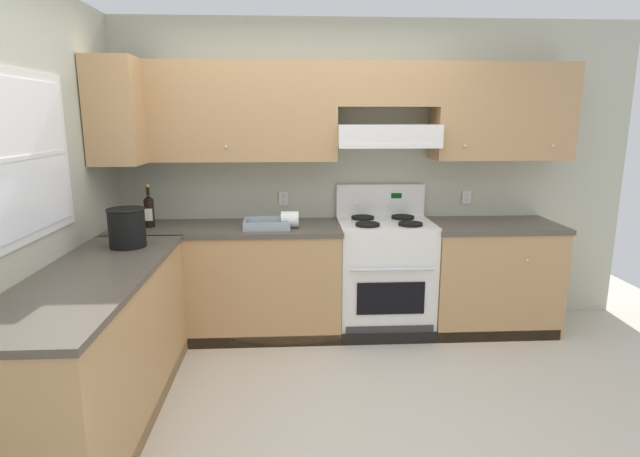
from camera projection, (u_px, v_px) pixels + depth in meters
ground_plane at (314, 414)px, 3.09m from camera, size 7.04×7.04×0.00m
wall_back at (354, 151)px, 4.29m from camera, size 4.68×0.57×2.55m
wall_left at (36, 191)px, 2.94m from camera, size 0.47×4.00×2.55m
counter_back_run at (326, 279)px, 4.21m from camera, size 3.60×0.65×0.91m
counter_left_run at (97, 351)px, 2.92m from camera, size 0.63×1.91×0.91m
stove at (384, 275)px, 4.24m from camera, size 0.76×0.62×1.20m
wine_bottle at (149, 210)px, 4.02m from camera, size 0.08×0.08×0.34m
bowl at (267, 225)px, 4.01m from camera, size 0.36×0.28×0.07m
bucket at (127, 227)px, 3.39m from camera, size 0.25×0.25×0.26m
paper_towel_roll at (290, 220)px, 4.01m from camera, size 0.14×0.13×0.13m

